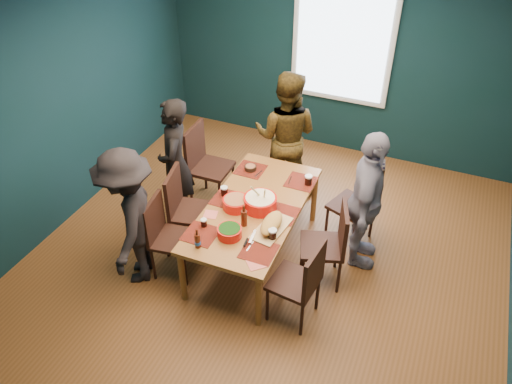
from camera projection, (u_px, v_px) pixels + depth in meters
room at (283, 136)px, 5.01m from camera, size 5.01×5.01×2.71m
dining_table at (254, 211)px, 5.21m from camera, size 0.95×1.86×0.70m
chair_left_far at (204, 160)px, 6.07m from camera, size 0.47×0.47×1.03m
chair_left_mid at (184, 204)px, 5.43m from camera, size 0.52×0.52×0.97m
chair_left_near at (165, 232)px, 5.11m from camera, size 0.47×0.47×0.91m
chair_right_far at (360, 203)px, 5.46m from camera, size 0.55×0.55×0.95m
chair_right_mid at (331, 240)px, 4.99m from camera, size 0.54×0.54×0.95m
chair_right_near at (303, 279)px, 4.58m from camera, size 0.47×0.47×0.93m
person_far_left at (175, 164)px, 5.65m from camera, size 0.58×0.68×1.58m
person_back at (286, 136)px, 6.08m from camera, size 0.87×0.71×1.65m
person_right at (366, 202)px, 5.08m from camera, size 0.51×0.98×1.59m
person_near_left at (130, 219)px, 4.91m from camera, size 0.92×1.14×1.54m
bowl_salad at (236, 203)px, 5.12m from camera, size 0.27×0.27×0.11m
bowl_dumpling at (260, 202)px, 5.10m from camera, size 0.34×0.34×0.32m
bowl_herbs at (230, 232)px, 4.77m from camera, size 0.24×0.24×0.10m
cutting_board at (271, 225)px, 4.85m from camera, size 0.31×0.61×0.13m
small_bowl at (250, 168)px, 5.69m from camera, size 0.14×0.14×0.06m
beer_bottle_a at (198, 241)px, 4.64m from camera, size 0.06×0.06×0.22m
beer_bottle_b at (244, 218)px, 4.88m from camera, size 0.06×0.06×0.25m
cola_glass_a at (204, 222)px, 4.89m from camera, size 0.06×0.06×0.09m
cola_glass_b at (272, 234)px, 4.73m from camera, size 0.08×0.08×0.12m
cola_glass_c at (308, 180)px, 5.44m from camera, size 0.08×0.08×0.12m
cola_glass_d at (224, 191)px, 5.29m from camera, size 0.08×0.08×0.11m
napkin_a at (290, 209)px, 5.13m from camera, size 0.15×0.15×0.00m
napkin_b at (211, 214)px, 5.06m from camera, size 0.16×0.16×0.00m
napkin_c at (256, 263)px, 4.51m from camera, size 0.23×0.23×0.00m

